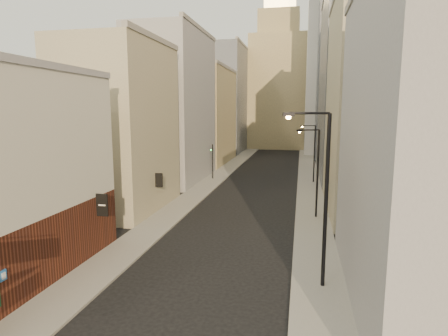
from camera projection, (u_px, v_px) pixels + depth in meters
sidewalk_left at (230, 167)px, 64.44m from camera, size 3.00×140.00×0.15m
sidewalk_right at (308, 169)px, 61.84m from camera, size 3.00×140.00×0.15m
left_bldg_beige at (120, 128)px, 36.26m from camera, size 8.00×12.00×16.00m
left_bldg_grey at (174, 108)px, 51.44m from camera, size 8.00×16.00×20.00m
left_bldg_tan at (206, 117)px, 69.08m from camera, size 8.00×18.00×17.00m
left_bldg_wingrid at (227, 100)px, 87.90m from camera, size 8.00×20.00×24.00m
right_bldg_grey at (444, 147)px, 17.91m from camera, size 8.00×16.00×16.00m
right_bldg_beige at (375, 107)px, 35.02m from camera, size 8.00×16.00×20.00m
right_bldg_wingrid at (350, 87)px, 53.91m from camera, size 8.00×20.00×26.00m
highrise at (367, 33)px, 77.87m from camera, size 21.00×23.00×51.20m
clock_tower at (278, 79)px, 96.45m from camera, size 14.00×14.00×44.90m
white_tower at (326, 68)px, 80.55m from camera, size 8.00×8.00×41.50m
streetlamp_near at (322, 191)px, 19.84m from camera, size 2.49×0.74×9.63m
streetlamp_mid at (315, 168)px, 33.26m from camera, size 2.04×0.82×8.06m
streetlamp_far at (313, 150)px, 49.68m from camera, size 2.03×0.39×7.75m
traffic_light_left at (213, 156)px, 52.45m from camera, size 0.57×0.48×5.00m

